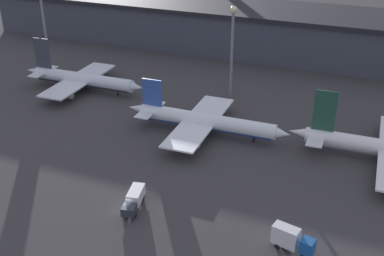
% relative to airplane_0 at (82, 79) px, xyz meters
% --- Properties ---
extents(ground, '(600.00, 600.00, 0.00)m').
position_rel_airplane_0_xyz_m(ground, '(37.63, -43.76, -3.07)').
color(ground, '#383538').
extents(terminal_building, '(197.60, 28.61, 14.57)m').
position_rel_airplane_0_xyz_m(terminal_building, '(37.63, 51.71, 4.26)').
color(terminal_building, '#3D424C').
rests_on(terminal_building, ground).
extents(airplane_0, '(36.31, 27.43, 13.22)m').
position_rel_airplane_0_xyz_m(airplane_0, '(0.00, 0.00, 0.00)').
color(airplane_0, silver).
rests_on(airplane_0, ground).
extents(airplane_1, '(38.19, 28.37, 11.23)m').
position_rel_airplane_0_xyz_m(airplane_1, '(39.93, -11.50, -0.04)').
color(airplane_1, white).
rests_on(airplane_1, ground).
extents(service_vehicle_1, '(3.76, 7.97, 2.78)m').
position_rel_airplane_0_xyz_m(service_vehicle_1, '(38.55, -42.01, -1.46)').
color(service_vehicle_1, '#282D38').
rests_on(service_vehicle_1, ground).
extents(service_vehicle_2, '(6.86, 3.40, 3.92)m').
position_rel_airplane_0_xyz_m(service_vehicle_2, '(66.06, -42.82, -0.93)').
color(service_vehicle_2, '#195199').
rests_on(service_vehicle_2, ground).
extents(lamp_post_0, '(1.80, 1.80, 25.70)m').
position_rel_airplane_0_xyz_m(lamp_post_0, '(-19.32, 11.29, 13.22)').
color(lamp_post_0, slate).
rests_on(lamp_post_0, ground).
extents(lamp_post_1, '(1.80, 1.80, 23.77)m').
position_rel_airplane_0_xyz_m(lamp_post_1, '(38.65, 11.29, 12.16)').
color(lamp_post_1, slate).
rests_on(lamp_post_1, ground).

